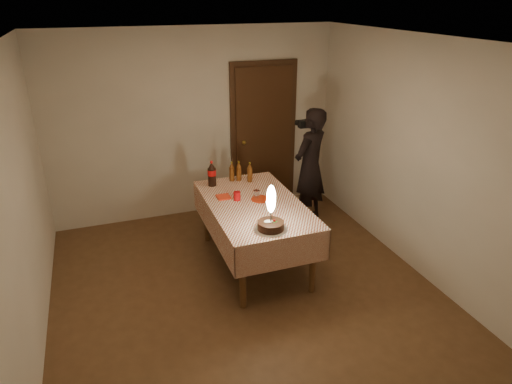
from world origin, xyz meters
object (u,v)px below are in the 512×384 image
cola_bottle (212,174)px  amber_bottle_right (250,173)px  clear_cup (257,194)px  photographer (310,167)px  red_cup (237,196)px  birthday_cake (271,219)px  dining_table (255,211)px  red_plate (261,199)px  amber_bottle_mid (239,171)px  amber_bottle_left (232,172)px

cola_bottle → amber_bottle_right: bearing=-4.1°
clear_cup → photographer: (1.01, 0.68, -0.03)m
red_cup → cola_bottle: (-0.16, 0.52, 0.10)m
birthday_cake → red_cup: bearing=97.4°
clear_cup → red_cup: bearing=177.1°
dining_table → red_cup: bearing=138.4°
cola_bottle → photographer: 1.42m
red_plate → clear_cup: (-0.03, 0.06, 0.04)m
red_plate → cola_bottle: (-0.42, 0.59, 0.15)m
clear_cup → amber_bottle_mid: amber_bottle_mid is taller
amber_bottle_left → red_plate: bearing=-77.7°
amber_bottle_mid → red_cup: bearing=-110.1°
amber_bottle_right → photographer: 0.95m
clear_cup → photographer: bearing=33.8°
amber_bottle_right → amber_bottle_left: bearing=154.0°
dining_table → amber_bottle_left: (-0.04, 0.73, 0.22)m
dining_table → red_plate: size_ratio=7.82×
red_cup → birthday_cake: bearing=-82.6°
red_plate → amber_bottle_mid: (-0.05, 0.64, 0.11)m
red_plate → amber_bottle_right: 0.57m
birthday_cake → cola_bottle: birthday_cake is taller
amber_bottle_left → amber_bottle_right: 0.23m
birthday_cake → photographer: photographer is taller
dining_table → amber_bottle_mid: 0.75m
red_plate → clear_cup: size_ratio=2.44×
amber_bottle_left → dining_table: bearing=-86.5°
amber_bottle_left → photographer: 1.14m
amber_bottle_right → photographer: (0.93, 0.19, -0.10)m
birthday_cake → amber_bottle_left: size_ratio=1.89×
birthday_cake → photographer: (1.15, 1.46, -0.11)m
red_plate → amber_bottle_right: amber_bottle_right is taller
amber_bottle_mid → photographer: size_ratio=0.16×
red_cup → amber_bottle_left: bearing=78.6°
dining_table → clear_cup: 0.21m
dining_table → amber_bottle_mid: amber_bottle_mid is taller
birthday_cake → amber_bottle_left: birthday_cake is taller
amber_bottle_left → photographer: photographer is taller
red_plate → amber_bottle_mid: amber_bottle_mid is taller
red_plate → amber_bottle_left: (-0.14, 0.66, 0.11)m
red_plate → amber_bottle_right: (0.06, 0.56, 0.11)m
birthday_cake → amber_bottle_mid: 1.36m
red_cup → amber_bottle_mid: (0.21, 0.57, 0.07)m
amber_bottle_right → birthday_cake: bearing=-99.8°
amber_bottle_mid → dining_table: bearing=-93.7°
birthday_cake → amber_bottle_left: (0.01, 1.37, -0.00)m
amber_bottle_left → photographer: bearing=4.3°
cola_bottle → red_cup: bearing=-73.2°
red_cup → amber_bottle_left: amber_bottle_left is taller
amber_bottle_left → amber_bottle_right: bearing=-26.0°
birthday_cake → amber_bottle_mid: bearing=85.6°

